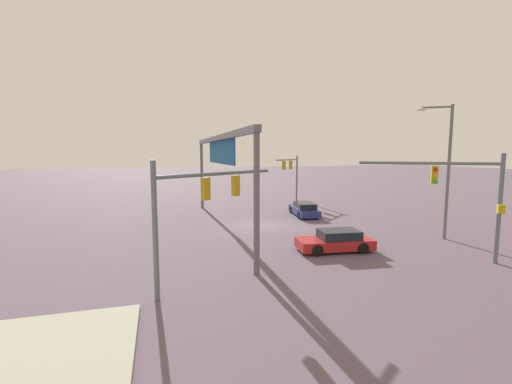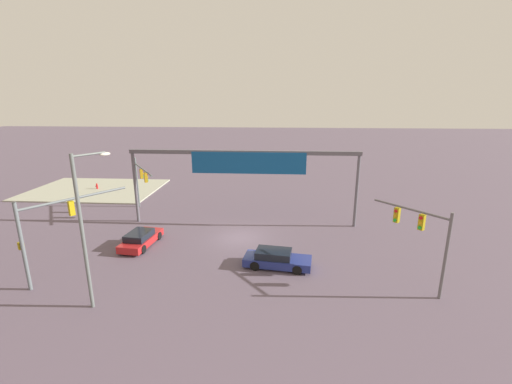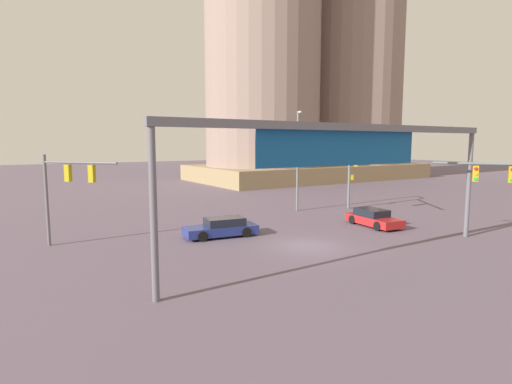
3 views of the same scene
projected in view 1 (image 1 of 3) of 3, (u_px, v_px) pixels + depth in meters
name	position (u px, v px, depth m)	size (l,w,h in m)	color
ground_plane	(263.00, 226.00, 26.37)	(222.76, 222.76, 0.00)	#5D4F5E
traffic_signal_near_corner	(465.00, 189.00, 17.49)	(4.38, 5.72, 5.58)	slate
traffic_signal_opposite_side	(291.00, 169.00, 38.98)	(3.27, 3.81, 5.26)	#5F5B5E
traffic_signal_cross_street	(197.00, 199.00, 14.11)	(3.98, 5.73, 5.34)	slate
streetlamp_curved_arm	(445.00, 163.00, 21.85)	(1.34, 1.91, 8.63)	slate
overhead_sign_gantry	(219.00, 151.00, 24.94)	(20.53, 0.43, 6.84)	#5D5B63
sedan_car_approaching	(304.00, 209.00, 30.55)	(4.80, 2.35, 1.21)	navy
sedan_car_waiting_far	(336.00, 241.00, 19.56)	(2.24, 4.45, 1.21)	#B21F21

